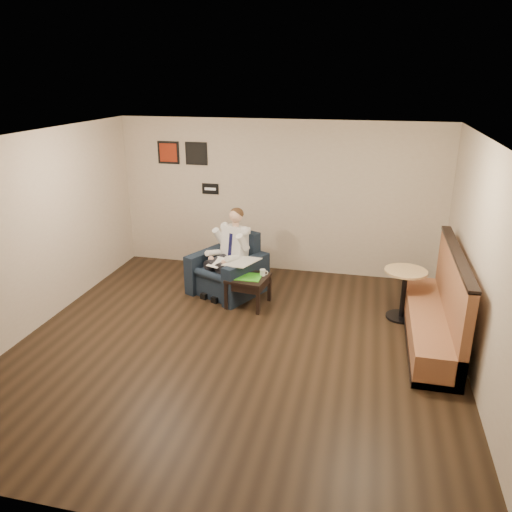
% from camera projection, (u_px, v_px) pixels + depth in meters
% --- Properties ---
extents(ground, '(6.00, 6.00, 0.00)m').
position_uv_depth(ground, '(237.00, 346.00, 6.89)').
color(ground, black).
rests_on(ground, ground).
extents(wall_back, '(6.00, 0.02, 2.80)m').
position_uv_depth(wall_back, '(278.00, 197.00, 9.15)').
color(wall_back, beige).
rests_on(wall_back, ground).
extents(wall_front, '(6.00, 0.02, 2.80)m').
position_uv_depth(wall_front, '(127.00, 382.00, 3.66)').
color(wall_front, beige).
rests_on(wall_front, ground).
extents(wall_left, '(0.02, 6.00, 2.80)m').
position_uv_depth(wall_left, '(31.00, 234.00, 7.05)').
color(wall_left, beige).
rests_on(wall_left, ground).
extents(wall_right, '(0.02, 6.00, 2.80)m').
position_uv_depth(wall_right, '(485.00, 270.00, 5.77)').
color(wall_right, beige).
rests_on(wall_right, ground).
extents(ceiling, '(6.00, 6.00, 0.02)m').
position_uv_depth(ceiling, '(233.00, 139.00, 5.93)').
color(ceiling, white).
rests_on(ceiling, wall_back).
extents(seating_sign, '(0.32, 0.02, 0.20)m').
position_uv_depth(seating_sign, '(210.00, 189.00, 9.38)').
color(seating_sign, black).
rests_on(seating_sign, wall_back).
extents(art_print_left, '(0.42, 0.03, 0.42)m').
position_uv_depth(art_print_left, '(169.00, 153.00, 9.33)').
color(art_print_left, maroon).
rests_on(art_print_left, wall_back).
extents(art_print_right, '(0.42, 0.03, 0.42)m').
position_uv_depth(art_print_right, '(196.00, 154.00, 9.21)').
color(art_print_right, black).
rests_on(art_print_right, wall_back).
extents(armchair, '(1.37, 1.37, 1.00)m').
position_uv_depth(armchair, '(227.00, 265.00, 8.43)').
color(armchair, black).
rests_on(armchair, ground).
extents(seated_man, '(1.00, 1.16, 1.37)m').
position_uv_depth(seated_man, '(222.00, 256.00, 8.27)').
color(seated_man, silver).
rests_on(seated_man, armchair).
extents(lap_papers, '(0.33, 0.39, 0.01)m').
position_uv_depth(lap_papers, '(217.00, 262.00, 8.21)').
color(lap_papers, white).
rests_on(lap_papers, seated_man).
extents(newspaper, '(0.61, 0.67, 0.01)m').
position_uv_depth(newspaper, '(242.00, 262.00, 8.04)').
color(newspaper, silver).
rests_on(newspaper, armchair).
extents(side_table, '(0.68, 0.68, 0.49)m').
position_uv_depth(side_table, '(248.00, 291.00, 8.03)').
color(side_table, black).
rests_on(side_table, ground).
extents(green_folder, '(0.49, 0.35, 0.01)m').
position_uv_depth(green_folder, '(246.00, 277.00, 7.93)').
color(green_folder, '#49D32A').
rests_on(green_folder, side_table).
extents(coffee_mug, '(0.10, 0.10, 0.10)m').
position_uv_depth(coffee_mug, '(263.00, 272.00, 7.98)').
color(coffee_mug, white).
rests_on(coffee_mug, side_table).
extents(smartphone, '(0.17, 0.12, 0.01)m').
position_uv_depth(smartphone, '(255.00, 273.00, 8.08)').
color(smartphone, black).
rests_on(smartphone, side_table).
extents(banquette, '(0.61, 2.54, 1.30)m').
position_uv_depth(banquette, '(433.00, 298.00, 6.82)').
color(banquette, brown).
rests_on(banquette, ground).
extents(cafe_table, '(0.83, 0.83, 0.79)m').
position_uv_depth(cafe_table, '(403.00, 294.00, 7.55)').
color(cafe_table, tan).
rests_on(cafe_table, ground).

